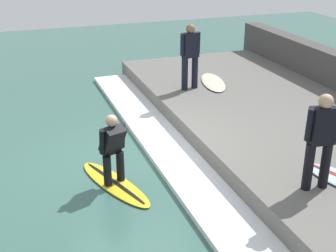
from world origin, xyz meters
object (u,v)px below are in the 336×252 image
Objects in this scene: surfer_waiting_far at (190,53)px; surfboard_waiting_far at (213,82)px; surfboard_riding at (115,183)px; surfer_waiting_near at (321,137)px; surfer_riding at (113,146)px.

surfboard_waiting_far is at bearing 14.95° from surfer_waiting_far.
surfer_waiting_near is (2.83, -1.90, 1.30)m from surfboard_riding.
surfer_waiting_near is at bearing -89.95° from surfer_waiting_far.
surfer_waiting_far reaches higher than surfer_riding.
surfer_waiting_near reaches higher than surfboard_waiting_far.
surfer_waiting_near reaches higher than surfer_riding.
surfboard_waiting_far reaches higher than surfboard_riding.
surfboard_riding is 1.25× the size of surfer_waiting_far.
surfer_riding is 4.45m from surfer_waiting_far.
surfboard_waiting_far is (0.76, 0.20, -0.90)m from surfer_waiting_far.
surfer_riding is at bearing 146.08° from surfer_waiting_near.
surfer_riding is at bearing 0.00° from surfboard_riding.
surfer_waiting_far is at bearing -165.05° from surfboard_waiting_far.
surfer_waiting_far is 1.20m from surfboard_waiting_far.
surfer_waiting_far reaches higher than surfboard_riding.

